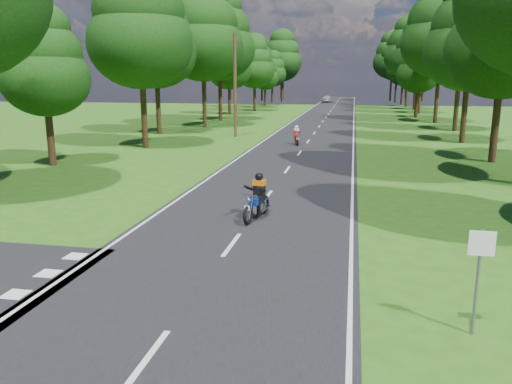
# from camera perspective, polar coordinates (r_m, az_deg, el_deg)

# --- Properties ---
(ground) EXTENTS (160.00, 160.00, 0.00)m
(ground) POSITION_cam_1_polar(r_m,az_deg,el_deg) (12.26, -5.04, -9.07)
(ground) COLOR #2B5513
(ground) RESTS_ON ground
(main_road) EXTENTS (7.00, 140.00, 0.02)m
(main_road) POSITION_cam_1_polar(r_m,az_deg,el_deg) (61.17, 8.00, 8.44)
(main_road) COLOR black
(main_road) RESTS_ON ground
(road_markings) EXTENTS (7.40, 140.00, 0.01)m
(road_markings) POSITION_cam_1_polar(r_m,az_deg,el_deg) (59.31, 7.77, 8.33)
(road_markings) COLOR silver
(road_markings) RESTS_ON main_road
(treeline) EXTENTS (40.00, 115.35, 14.78)m
(treeline) POSITION_cam_1_polar(r_m,az_deg,el_deg) (71.10, 9.87, 15.63)
(treeline) COLOR black
(treeline) RESTS_ON ground
(telegraph_pole) EXTENTS (1.20, 0.26, 8.00)m
(telegraph_pole) POSITION_cam_1_polar(r_m,az_deg,el_deg) (39.99, -2.41, 12.12)
(telegraph_pole) COLOR #382616
(telegraph_pole) RESTS_ON ground
(road_sign) EXTENTS (0.45, 0.07, 2.00)m
(road_sign) POSITION_cam_1_polar(r_m,az_deg,el_deg) (9.75, 24.16, -7.62)
(road_sign) COLOR slate
(road_sign) RESTS_ON ground
(rider_near_blue) EXTENTS (0.94, 1.90, 1.52)m
(rider_near_blue) POSITION_cam_1_polar(r_m,az_deg,el_deg) (16.43, 0.09, -0.48)
(rider_near_blue) COLOR #0E319A
(rider_near_blue) RESTS_ON main_road
(rider_far_red) EXTENTS (0.87, 1.70, 1.35)m
(rider_far_red) POSITION_cam_1_polar(r_m,az_deg,el_deg) (35.27, 4.67, 6.50)
(rider_far_red) COLOR #A0100C
(rider_far_red) RESTS_ON main_road
(distant_car) EXTENTS (2.21, 4.35, 1.42)m
(distant_car) POSITION_cam_1_polar(r_m,az_deg,el_deg) (99.49, 8.13, 10.50)
(distant_car) COLOR #BABDC1
(distant_car) RESTS_ON main_road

